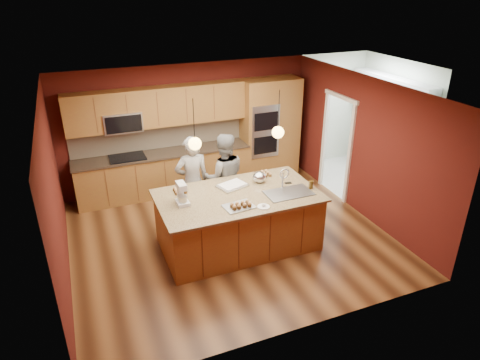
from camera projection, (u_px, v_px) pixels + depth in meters
name	position (u px, v px, depth m)	size (l,w,h in m)	color
floor	(229.00, 236.00, 7.83)	(5.50, 5.50, 0.00)	#432512
ceiling	(227.00, 90.00, 6.68)	(5.50, 5.50, 0.00)	white
wall_back	(188.00, 126.00, 9.35)	(5.50, 5.50, 0.00)	#4E1510
wall_front	(301.00, 246.00, 5.16)	(5.50, 5.50, 0.00)	#4E1510
wall_left	(54.00, 197.00, 6.32)	(5.00, 5.00, 0.00)	#4E1510
wall_right	(362.00, 147.00, 8.20)	(5.00, 5.00, 0.00)	#4E1510
cabinet_run	(161.00, 150.00, 9.07)	(3.74, 0.64, 2.30)	brown
oven_column	(270.00, 129.00, 9.81)	(1.30, 0.62, 2.30)	brown
doorway_trim	(336.00, 148.00, 8.99)	(0.08, 1.11, 2.20)	white
laundry_room	(392.00, 94.00, 9.49)	(2.60, 2.70, 2.70)	beige
pendant_left	(195.00, 143.00, 6.49)	(0.20, 0.20, 0.80)	black
pendant_right	(278.00, 132.00, 6.97)	(0.20, 0.20, 0.80)	black
island	(239.00, 220.00, 7.37)	(2.70, 1.51, 1.37)	brown
person_left	(192.00, 182.00, 7.88)	(0.64, 0.42, 1.76)	black
person_right	(224.00, 177.00, 8.10)	(0.84, 0.65, 1.73)	gray
stand_mixer	(182.00, 195.00, 6.80)	(0.20, 0.27, 0.37)	silver
sheet_cake	(232.00, 185.00, 7.43)	(0.58, 0.50, 0.05)	silver
cooling_rack	(239.00, 206.00, 6.76)	(0.47, 0.34, 0.02)	#A8ABAF
mixing_bowl	(259.00, 177.00, 7.56)	(0.24, 0.24, 0.20)	silver
plate	(263.00, 207.00, 6.76)	(0.20, 0.20, 0.01)	white
tumbler	(311.00, 185.00, 7.34)	(0.07, 0.07, 0.14)	#3D290C
phone	(288.00, 183.00, 7.56)	(0.12, 0.06, 0.01)	black
cupcakes_left	(180.00, 190.00, 7.23)	(0.24, 0.24, 0.07)	tan
cupcakes_rack	(241.00, 205.00, 6.72)	(0.35, 0.17, 0.08)	tan
cupcakes_right	(266.00, 173.00, 7.86)	(0.16, 0.24, 0.07)	tan
washer	(387.00, 160.00, 9.74)	(0.65, 0.67, 1.05)	silver
dryer	(367.00, 150.00, 10.43)	(0.60, 0.62, 0.97)	silver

